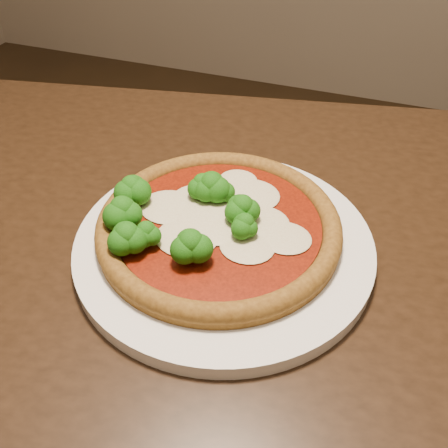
% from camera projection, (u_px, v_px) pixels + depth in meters
% --- Properties ---
extents(dining_table, '(1.24, 0.96, 0.75)m').
position_uv_depth(dining_table, '(214.00, 304.00, 0.66)').
color(dining_table, black).
rests_on(dining_table, floor).
extents(plate, '(0.34, 0.34, 0.02)m').
position_uv_depth(plate, '(224.00, 244.00, 0.58)').
color(plate, white).
rests_on(plate, dining_table).
extents(pizza, '(0.28, 0.28, 0.06)m').
position_uv_depth(pizza, '(212.00, 222.00, 0.57)').
color(pizza, brown).
rests_on(pizza, plate).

